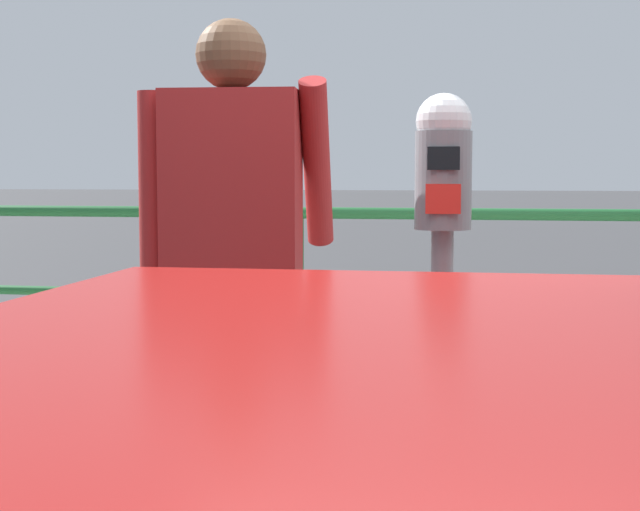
# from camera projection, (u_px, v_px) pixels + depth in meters

# --- Properties ---
(sidewalk_curb) EXTENTS (36.00, 2.35, 0.15)m
(sidewalk_curb) POSITION_uv_depth(u_px,v_px,m) (510.00, 485.00, 3.79)
(sidewalk_curb) COLOR #ADA8A0
(sidewalk_curb) RESTS_ON ground
(parking_meter) EXTENTS (0.18, 0.19, 1.44)m
(parking_meter) POSITION_uv_depth(u_px,v_px,m) (443.00, 220.00, 2.88)
(parking_meter) COLOR slate
(parking_meter) RESTS_ON sidewalk_curb
(pedestrian_at_meter) EXTENTS (0.62, 0.46, 1.68)m
(pedestrian_at_meter) POSITION_uv_depth(u_px,v_px,m) (233.00, 246.00, 3.01)
(pedestrian_at_meter) COLOR black
(pedestrian_at_meter) RESTS_ON sidewalk_curb
(background_railing) EXTENTS (24.06, 0.06, 1.02)m
(background_railing) POSITION_uv_depth(u_px,v_px,m) (508.00, 265.00, 4.72)
(background_railing) COLOR #1E602D
(background_railing) RESTS_ON sidewalk_curb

